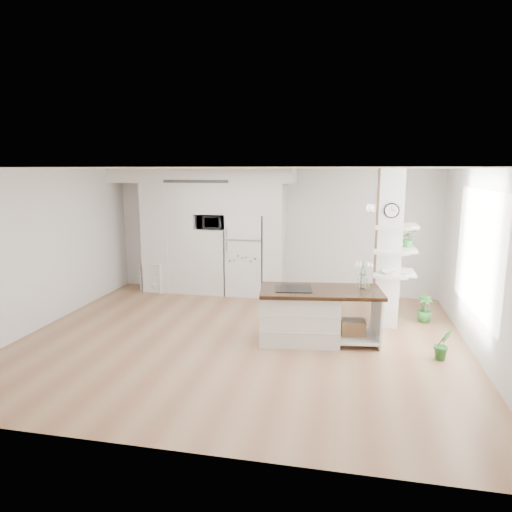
{
  "coord_description": "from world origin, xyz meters",
  "views": [
    {
      "loc": [
        1.62,
        -6.74,
        2.68
      ],
      "look_at": [
        0.06,
        0.9,
        1.2
      ],
      "focal_mm": 32.0,
      "sensor_mm": 36.0,
      "label": 1
    }
  ],
  "objects_px": {
    "refrigerator": "(246,255)",
    "bookshelf": "(155,279)",
    "floor_plant_a": "(443,344)",
    "kitchen_island": "(307,314)"
  },
  "relations": [
    {
      "from": "bookshelf",
      "to": "kitchen_island",
      "type": "bearing_deg",
      "value": -21.09
    },
    {
      "from": "refrigerator",
      "to": "bookshelf",
      "type": "height_order",
      "value": "refrigerator"
    },
    {
      "from": "bookshelf",
      "to": "floor_plant_a",
      "type": "bearing_deg",
      "value": -13.89
    },
    {
      "from": "refrigerator",
      "to": "bookshelf",
      "type": "bearing_deg",
      "value": -174.73
    },
    {
      "from": "refrigerator",
      "to": "bookshelf",
      "type": "xyz_separation_m",
      "value": [
        -2.04,
        -0.19,
        -0.59
      ]
    },
    {
      "from": "refrigerator",
      "to": "floor_plant_a",
      "type": "relative_size",
      "value": 3.81
    },
    {
      "from": "bookshelf",
      "to": "floor_plant_a",
      "type": "height_order",
      "value": "bookshelf"
    },
    {
      "from": "floor_plant_a",
      "to": "kitchen_island",
      "type": "bearing_deg",
      "value": 169.75
    },
    {
      "from": "refrigerator",
      "to": "bookshelf",
      "type": "distance_m",
      "value": 2.13
    },
    {
      "from": "refrigerator",
      "to": "bookshelf",
      "type": "relative_size",
      "value": 2.71
    }
  ]
}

